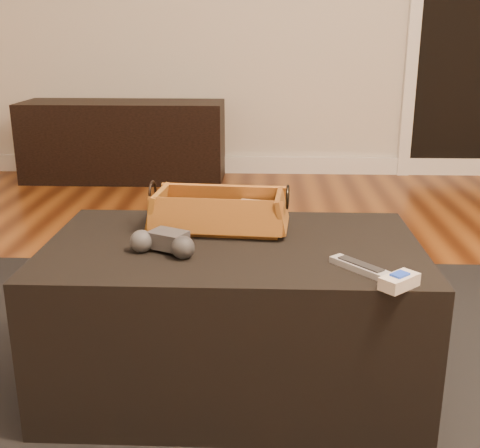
{
  "coord_description": "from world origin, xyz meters",
  "views": [
    {
      "loc": [
        -0.14,
        -1.53,
        0.97
      ],
      "look_at": [
        -0.2,
        -0.04,
        0.49
      ],
      "focal_mm": 45.0,
      "sensor_mm": 36.0,
      "label": 1
    }
  ],
  "objects_px": {
    "tv_remote": "(212,222)",
    "game_controller": "(164,242)",
    "silver_remote": "(360,267)",
    "cream_gadget": "(399,281)",
    "wicker_basket": "(219,214)",
    "media_cabinet": "(124,141)",
    "ottoman": "(233,314)"
  },
  "relations": [
    {
      "from": "tv_remote",
      "to": "game_controller",
      "type": "distance_m",
      "value": 0.22
    },
    {
      "from": "silver_remote",
      "to": "cream_gadget",
      "type": "distance_m",
      "value": 0.12
    },
    {
      "from": "silver_remote",
      "to": "cream_gadget",
      "type": "bearing_deg",
      "value": -54.12
    },
    {
      "from": "wicker_basket",
      "to": "cream_gadget",
      "type": "bearing_deg",
      "value": -43.25
    },
    {
      "from": "silver_remote",
      "to": "media_cabinet",
      "type": "bearing_deg",
      "value": 113.66
    },
    {
      "from": "game_controller",
      "to": "silver_remote",
      "type": "xyz_separation_m",
      "value": [
        0.48,
        -0.1,
        -0.02
      ]
    },
    {
      "from": "tv_remote",
      "to": "cream_gadget",
      "type": "xyz_separation_m",
      "value": [
        0.45,
        -0.39,
        -0.01
      ]
    },
    {
      "from": "tv_remote",
      "to": "silver_remote",
      "type": "bearing_deg",
      "value": -38.98
    },
    {
      "from": "media_cabinet",
      "to": "wicker_basket",
      "type": "bearing_deg",
      "value": -70.94
    },
    {
      "from": "media_cabinet",
      "to": "game_controller",
      "type": "xyz_separation_m",
      "value": [
        0.71,
        -2.61,
        0.2
      ]
    },
    {
      "from": "ottoman",
      "to": "wicker_basket",
      "type": "relative_size",
      "value": 2.48
    },
    {
      "from": "ottoman",
      "to": "game_controller",
      "type": "xyz_separation_m",
      "value": [
        -0.17,
        -0.09,
        0.24
      ]
    },
    {
      "from": "media_cabinet",
      "to": "cream_gadget",
      "type": "relative_size",
      "value": 13.49
    },
    {
      "from": "cream_gadget",
      "to": "silver_remote",
      "type": "bearing_deg",
      "value": 125.88
    },
    {
      "from": "media_cabinet",
      "to": "wicker_basket",
      "type": "relative_size",
      "value": 3.34
    },
    {
      "from": "media_cabinet",
      "to": "wicker_basket",
      "type": "height_order",
      "value": "wicker_basket"
    },
    {
      "from": "media_cabinet",
      "to": "cream_gadget",
      "type": "xyz_separation_m",
      "value": [
        1.26,
        -2.81,
        0.18
      ]
    },
    {
      "from": "ottoman",
      "to": "wicker_basket",
      "type": "bearing_deg",
      "value": 110.36
    },
    {
      "from": "ottoman",
      "to": "cream_gadget",
      "type": "bearing_deg",
      "value": -36.36
    },
    {
      "from": "ottoman",
      "to": "game_controller",
      "type": "distance_m",
      "value": 0.31
    },
    {
      "from": "tv_remote",
      "to": "cream_gadget",
      "type": "distance_m",
      "value": 0.59
    },
    {
      "from": "tv_remote",
      "to": "cream_gadget",
      "type": "bearing_deg",
      "value": -42.25
    },
    {
      "from": "ottoman",
      "to": "tv_remote",
      "type": "xyz_separation_m",
      "value": [
        -0.07,
        0.11,
        0.23
      ]
    },
    {
      "from": "wicker_basket",
      "to": "cream_gadget",
      "type": "relative_size",
      "value": 4.03
    },
    {
      "from": "wicker_basket",
      "to": "tv_remote",
      "type": "bearing_deg",
      "value": -147.85
    },
    {
      "from": "media_cabinet",
      "to": "cream_gadget",
      "type": "bearing_deg",
      "value": -65.87
    },
    {
      "from": "wicker_basket",
      "to": "silver_remote",
      "type": "relative_size",
      "value": 2.69
    },
    {
      "from": "media_cabinet",
      "to": "wicker_basket",
      "type": "xyz_separation_m",
      "value": [
        0.83,
        -2.41,
        0.21
      ]
    },
    {
      "from": "cream_gadget",
      "to": "ottoman",
      "type": "bearing_deg",
      "value": 143.64
    },
    {
      "from": "tv_remote",
      "to": "silver_remote",
      "type": "xyz_separation_m",
      "value": [
        0.38,
        -0.29,
        -0.02
      ]
    },
    {
      "from": "tv_remote",
      "to": "game_controller",
      "type": "xyz_separation_m",
      "value": [
        -0.1,
        -0.19,
        0.0
      ]
    },
    {
      "from": "tv_remote",
      "to": "game_controller",
      "type": "relative_size",
      "value": 1.09
    }
  ]
}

